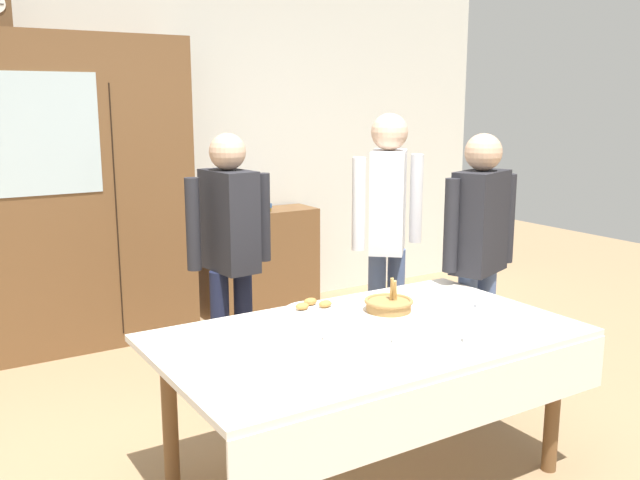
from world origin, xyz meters
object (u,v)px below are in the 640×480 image
Objects in this scene: bookshelf_low at (259,261)px; bread_basket at (389,304)px; tea_cup_mid_left at (402,339)px; wall_cabinet at (38,198)px; dining_table at (372,353)px; person_by_cabinet at (230,241)px; tea_cup_near_left at (332,336)px; tea_cup_back_edge at (259,331)px; tea_cup_far_left at (484,304)px; spoon_mid_right at (372,351)px; tea_cup_mid_right at (472,338)px; person_behind_table_left at (388,220)px; book_stack at (258,207)px; person_behind_table_right at (479,242)px; pastry_plate at (313,308)px; spoon_mid_left at (256,373)px; spoon_far_left at (219,363)px.

bookshelf_low is 4.09× the size of bread_basket.
wall_cabinet is at bearing 108.46° from tea_cup_mid_left.
person_by_cabinet is at bearing 95.44° from dining_table.
tea_cup_near_left is 1.00× the size of tea_cup_back_edge.
tea_cup_far_left is 1.09× the size of spoon_mid_right.
tea_cup_near_left is 0.59m from tea_cup_mid_right.
person_behind_table_left is (1.27, 0.74, 0.26)m from tea_cup_back_edge.
person_behind_table_right is (0.29, -2.20, 0.06)m from book_stack.
pastry_plate is at bearing 26.83° from tea_cup_back_edge.
bread_basket is (-0.51, -2.41, -0.13)m from book_stack.
pastry_plate is 1.06m from person_behind_table_left.
tea_cup_near_left is at bearing -43.76° from tea_cup_back_edge.
person_by_cabinet reaches higher than dining_table.
spoon_mid_left is 1.86m from person_behind_table_left.
wall_cabinet reaches higher than tea_cup_mid_right.
tea_cup_near_left is 0.29m from tea_cup_mid_left.
person_by_cabinet is at bearing 104.55° from tea_cup_mid_right.
wall_cabinet is 9.37× the size of book_stack.
pastry_plate is 0.17× the size of person_behind_table_left.
wall_cabinet reaches higher than person_behind_table_left.
person_behind_table_right reaches higher than tea_cup_far_left.
spoon_mid_right is at bearing -52.53° from tea_cup_back_edge.
dining_table is 1.20× the size of person_behind_table_right.
tea_cup_near_left is (-0.21, 0.01, 0.11)m from dining_table.
tea_cup_far_left is at bearing 12.49° from spoon_mid_right.
dining_table is at bearing -106.42° from bookshelf_low.
tea_cup_near_left is at bearing -2.55° from spoon_far_left.
bookshelf_low is at bearing 72.12° from spoon_mid_right.
tea_cup_far_left is (0.90, 0.00, -0.00)m from tea_cup_near_left.
spoon_far_left is at bearing 115.53° from spoon_mid_left.
book_stack is 0.97× the size of bread_basket.
book_stack is 2.35m from pastry_plate.
spoon_far_left is 0.07× the size of person_behind_table_left.
person_behind_table_right is (0.29, -2.20, 0.52)m from bookshelf_low.
person_behind_table_left reaches higher than spoon_mid_right.
wall_cabinet is 1.40× the size of person_behind_table_right.
tea_cup_far_left is at bearing -91.92° from bookshelf_low.
tea_cup_mid_right is 0.44m from spoon_mid_right.
book_stack reaches higher than spoon_mid_left.
tea_cup_mid_right is at bearing -19.58° from spoon_far_left.
dining_table is 0.45m from pastry_plate.
person_by_cabinet is at bearing 95.72° from tea_cup_mid_left.
tea_cup_mid_left is 1.00× the size of tea_cup_mid_right.
spoon_mid_left is (-0.20, -0.37, -0.02)m from tea_cup_back_edge.
bread_basket is 0.37m from pastry_plate.
bookshelf_low reaches higher than tea_cup_mid_right.
spoon_far_left is (-0.74, 0.21, -0.02)m from tea_cup_mid_left.
tea_cup_near_left reaches higher than spoon_mid_left.
book_stack is 1.78× the size of tea_cup_far_left.
bread_basket is at bearing 21.78° from spoon_mid_left.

